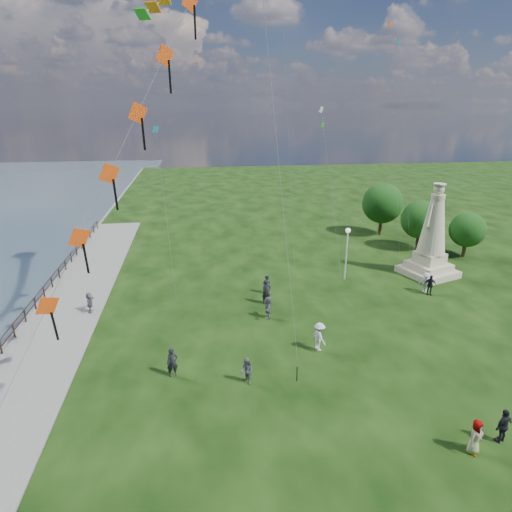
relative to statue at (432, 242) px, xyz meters
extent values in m
cube|color=slate|center=(-31.98, -6.45, -3.24)|extent=(0.30, 160.00, 0.60)
cube|color=slate|center=(-29.48, -8.45, -2.99)|extent=(5.00, 60.00, 0.10)
cylinder|color=black|center=(-31.78, -8.45, -2.54)|extent=(0.11, 0.11, 1.00)
cylinder|color=black|center=(-31.78, -6.45, -2.54)|extent=(0.11, 0.11, 1.00)
cylinder|color=black|center=(-31.78, -4.45, -2.54)|extent=(0.11, 0.11, 1.00)
cylinder|color=black|center=(-31.78, -2.45, -2.54)|extent=(0.11, 0.11, 1.00)
cylinder|color=black|center=(-31.78, -0.45, -2.54)|extent=(0.11, 0.11, 1.00)
cylinder|color=black|center=(-31.78, 1.55, -2.54)|extent=(0.11, 0.11, 1.00)
cylinder|color=black|center=(-31.78, 3.55, -2.54)|extent=(0.11, 0.11, 1.00)
cylinder|color=black|center=(-31.78, 5.55, -2.54)|extent=(0.11, 0.11, 1.00)
cylinder|color=black|center=(-31.78, 7.55, -2.54)|extent=(0.11, 0.11, 1.00)
cylinder|color=black|center=(-31.78, 9.55, -2.54)|extent=(0.11, 0.11, 1.00)
cylinder|color=black|center=(-31.78, 11.55, -2.54)|extent=(0.11, 0.11, 1.00)
cylinder|color=black|center=(-31.78, 13.55, -2.54)|extent=(0.11, 0.11, 1.00)
cylinder|color=black|center=(-31.78, 15.55, -2.54)|extent=(0.11, 0.11, 1.00)
cylinder|color=black|center=(-31.78, 17.55, -2.54)|extent=(0.11, 0.11, 1.00)
cylinder|color=black|center=(-31.78, 19.55, -2.54)|extent=(0.11, 0.11, 1.00)
cube|color=black|center=(-31.78, -6.45, -2.06)|extent=(0.06, 52.00, 0.06)
cube|color=black|center=(-31.78, -6.45, -2.49)|extent=(0.06, 52.00, 0.06)
cube|color=beige|center=(0.00, 0.00, -2.76)|extent=(5.04, 5.04, 0.56)
cube|color=beige|center=(0.00, 0.00, -2.19)|extent=(3.84, 3.84, 0.56)
cube|color=beige|center=(0.00, 0.00, -1.44)|extent=(2.64, 2.64, 0.94)
cylinder|color=beige|center=(0.00, 0.00, 3.92)|extent=(1.44, 1.44, 0.38)
sphere|color=beige|center=(0.00, 0.00, 4.51)|extent=(0.87, 0.87, 0.87)
cylinder|color=beige|center=(0.00, 0.00, 4.96)|extent=(1.03, 1.03, 0.09)
cylinder|color=silver|center=(-7.58, 0.01, -0.93)|extent=(0.13, 0.13, 4.22)
sphere|color=white|center=(-7.58, 0.01, 1.31)|extent=(0.42, 0.42, 0.42)
cylinder|color=#382314|center=(2.63, 6.85, -2.07)|extent=(0.36, 0.36, 1.94)
sphere|color=black|center=(2.63, 6.85, 0.12)|extent=(3.89, 3.89, 3.89)
cylinder|color=#382314|center=(6.01, 4.01, -2.20)|extent=(0.36, 0.36, 1.69)
sphere|color=black|center=(6.01, 4.01, -0.30)|extent=(3.37, 3.37, 3.37)
cylinder|color=#382314|center=(0.99, 12.45, -1.91)|extent=(0.36, 0.36, 2.26)
sphere|color=black|center=(0.99, 12.45, 0.64)|extent=(4.52, 4.52, 4.52)
imported|color=black|center=(-21.60, -12.01, -2.19)|extent=(0.69, 0.54, 1.69)
imported|color=#595960|center=(-17.67, -13.25, -2.28)|extent=(0.72, 0.86, 1.51)
imported|color=silver|center=(-12.93, -10.57, -2.14)|extent=(0.92, 1.29, 1.81)
imported|color=black|center=(-7.08, -19.04, -2.20)|extent=(1.10, 0.79, 1.68)
imported|color=#595960|center=(-8.68, -19.45, -2.22)|extent=(0.94, 0.82, 1.63)
imported|color=#595960|center=(-27.73, -3.48, -2.28)|extent=(0.69, 1.44, 1.51)
imported|color=black|center=(-15.02, -3.75, -2.09)|extent=(0.78, 0.59, 1.90)
imported|color=#595960|center=(-14.68, -1.83, -2.25)|extent=(0.89, 0.75, 1.57)
imported|color=silver|center=(-2.15, -3.46, -2.22)|extent=(1.13, 1.15, 1.65)
imported|color=black|center=(-2.07, -3.97, -2.22)|extent=(1.06, 0.76, 1.63)
imported|color=#595960|center=(-15.29, -6.02, -2.23)|extent=(0.73, 1.53, 1.61)
cube|color=#F1470E|center=(-26.39, -14.93, 2.97)|extent=(0.87, 0.64, 1.03)
cube|color=black|center=(-26.21, -15.03, 2.02)|extent=(0.10, 0.28, 1.48)
cube|color=#F1470E|center=(-25.06, -13.63, 5.54)|extent=(0.87, 0.64, 1.03)
cube|color=black|center=(-24.88, -13.73, 4.59)|extent=(0.10, 0.28, 1.48)
cube|color=#F1470E|center=(-23.72, -12.33, 8.11)|extent=(0.87, 0.64, 1.03)
cube|color=black|center=(-23.54, -12.43, 7.16)|extent=(0.10, 0.28, 1.48)
cube|color=#F1470E|center=(-22.39, -11.04, 10.69)|extent=(0.87, 0.64, 1.03)
cube|color=black|center=(-22.21, -11.14, 9.74)|extent=(0.10, 0.28, 1.48)
cube|color=#F1470E|center=(-21.06, -9.74, 13.26)|extent=(0.87, 0.64, 1.03)
cube|color=black|center=(-20.88, -9.84, 12.31)|extent=(0.10, 0.28, 1.48)
cube|color=#F1470E|center=(-19.73, -8.45, 15.83)|extent=(0.87, 0.64, 1.03)
cube|color=black|center=(-19.55, -8.55, 14.88)|extent=(0.10, 0.28, 1.48)
cylinder|color=black|center=(-14.98, -13.45, -2.59)|extent=(0.06, 0.06, 0.90)
cube|color=orange|center=(-20.81, -13.51, 14.83)|extent=(0.63, 0.68, 0.29)
cube|color=orange|center=(-21.18, -13.95, 14.48)|extent=(0.61, 0.67, 0.30)
cube|color=green|center=(-21.55, -14.39, 14.16)|extent=(0.60, 0.66, 0.31)
cube|color=#167686|center=(-22.74, 2.88, 9.30)|extent=(0.51, 0.39, 0.57)
cylinder|color=#595959|center=(-22.24, 0.38, 3.16)|extent=(1.02, 5.02, 12.29)
cube|color=silver|center=(-8.82, 5.19, 10.71)|extent=(0.51, 0.39, 0.57)
cylinder|color=#595959|center=(-8.32, 2.69, 3.86)|extent=(1.02, 5.02, 13.70)
cube|color=#F1470E|center=(-2.09, 7.99, 17.84)|extent=(0.51, 0.39, 0.57)
cylinder|color=#595959|center=(-1.59, 5.49, 7.42)|extent=(1.02, 5.02, 20.83)
cube|color=green|center=(-6.28, 13.01, 9.13)|extent=(0.51, 0.39, 0.57)
cylinder|color=#595959|center=(-5.78, 10.51, 3.07)|extent=(1.02, 5.02, 12.12)
cylinder|color=#595959|center=(-11.73, 5.75, 11.21)|extent=(1.02, 5.02, 28.40)
cube|color=#167686|center=(-1.79, 6.42, 16.25)|extent=(0.51, 0.39, 0.57)
cylinder|color=#595959|center=(-1.29, 3.92, 6.63)|extent=(1.02, 5.02, 19.24)
camera|label=1|loc=(-19.96, -32.47, 10.99)|focal=30.00mm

